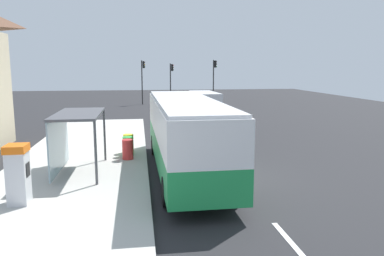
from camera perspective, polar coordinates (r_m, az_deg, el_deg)
The scene contains 21 objects.
ground_plane at distance 29.64m, azimuth -0.86°, elevation 0.32°, with size 56.00×92.00×0.04m, color #262628.
sidewalk_platform at distance 17.86m, azimuth -16.75°, elevation -5.70°, with size 6.20×30.00×0.18m, color beige.
lane_stripe_seg_0 at distance 10.86m, azimuth 14.27°, elevation -15.92°, with size 0.16×2.20×0.01m, color silver.
lane_stripe_seg_1 at distance 15.28m, azimuth 7.14°, elevation -8.22°, with size 0.16×2.20×0.01m, color silver.
lane_stripe_seg_2 at distance 19.98m, azimuth 3.42°, elevation -3.99°, with size 0.16×2.20×0.01m, color silver.
lane_stripe_seg_3 at distance 24.79m, azimuth 1.15°, elevation -1.38°, with size 0.16×2.20×0.01m, color silver.
lane_stripe_seg_4 at distance 29.67m, azimuth -0.38°, elevation 0.38°, with size 0.16×2.20×0.01m, color silver.
lane_stripe_seg_5 at distance 34.58m, azimuth -1.47°, elevation 1.64°, with size 0.16×2.20×0.01m, color silver.
lane_stripe_seg_6 at distance 39.52m, azimuth -2.29°, elevation 2.59°, with size 0.16×2.20×0.01m, color silver.
lane_stripe_seg_7 at distance 44.47m, azimuth -2.93°, elevation 3.32°, with size 0.16×2.20×0.01m, color silver.
bus at distance 16.07m, azimuth -1.04°, elevation -0.54°, with size 2.64×11.04×3.21m.
white_van at distance 34.08m, azimuth 1.91°, elevation 3.79°, with size 2.21×5.28×2.30m.
sedan_near at distance 46.55m, azimuth -0.63°, elevation 4.57°, with size 1.85×4.41×1.52m.
ticket_machine at distance 13.45m, azimuth -24.61°, elevation -6.26°, with size 0.66×0.76×1.94m.
recycling_bin_red at distance 18.42m, azimuth -9.61°, elevation -3.17°, with size 0.52×0.52×0.95m, color red.
recycling_bin_green at distance 19.10m, azimuth -9.55°, elevation -2.72°, with size 0.52×0.52×0.95m, color green.
recycling_bin_yellow at distance 19.79m, azimuth -9.50°, elevation -2.31°, with size 0.52×0.52×0.95m, color yellow.
traffic_light_near_side at distance 46.60m, azimuth 3.35°, elevation 7.93°, with size 0.49×0.28×5.34m.
traffic_light_far_side at distance 46.51m, azimuth -7.40°, elevation 7.82°, with size 0.49×0.28×5.27m.
traffic_light_median at distance 47.48m, azimuth -3.13°, elevation 7.65°, with size 0.49×0.28×4.91m.
bus_shelter at distance 16.46m, azimuth -17.65°, elevation 0.15°, with size 1.80×4.00×2.50m.
Camera 1 is at (-3.61, -15.06, 4.57)m, focal length 35.60 mm.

